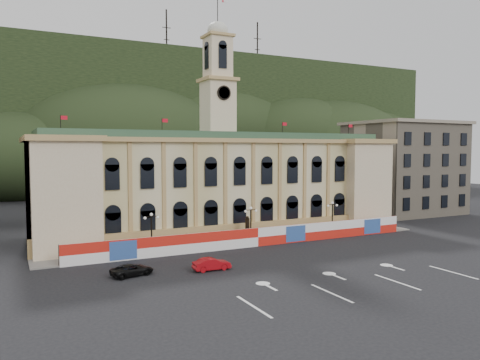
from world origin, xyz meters
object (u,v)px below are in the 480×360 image
statue (247,234)px  red_sedan (212,264)px  lamp_center (251,222)px  black_suv (132,270)px

statue → red_sedan: (-10.47, -11.68, -0.51)m
statue → lamp_center: bearing=-90.0°
statue → black_suv: 21.17m
statue → black_suv: bearing=-151.8°
statue → lamp_center: lamp_center is taller
statue → red_sedan: bearing=-131.9°
statue → red_sedan: 15.69m
red_sedan → black_suv: size_ratio=0.87×
black_suv → red_sedan: bearing=-114.4°
lamp_center → black_suv: bearing=-154.3°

